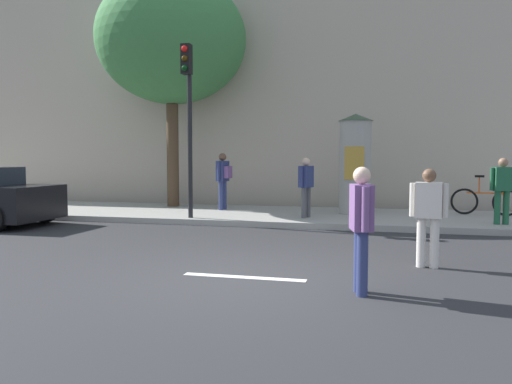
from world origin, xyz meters
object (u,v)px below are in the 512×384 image
(traffic_light, at_px, (188,103))
(pedestrian_tallest, at_px, (361,221))
(poster_column, at_px, (355,163))
(pedestrian_in_light_jacket, at_px, (223,176))
(street_tree, at_px, (171,40))
(pedestrian_near_pole, at_px, (428,211))
(bicycle_leaning, at_px, (485,201))
(pedestrian_in_dark_shirt, at_px, (306,183))
(pedestrian_with_bag, at_px, (502,186))

(traffic_light, height_order, pedestrian_tallest, traffic_light)
(traffic_light, height_order, poster_column, traffic_light)
(pedestrian_tallest, xyz_separation_m, pedestrian_in_light_jacket, (-4.35, 7.97, 0.24))
(street_tree, bearing_deg, pedestrian_near_pole, -43.35)
(pedestrian_near_pole, bearing_deg, bicycle_leaning, 72.47)
(pedestrian_near_pole, bearing_deg, pedestrian_tallest, -117.91)
(pedestrian_tallest, height_order, pedestrian_in_dark_shirt, pedestrian_in_dark_shirt)
(traffic_light, height_order, street_tree, street_tree)
(poster_column, bearing_deg, bicycle_leaning, 6.82)
(pedestrian_near_pole, bearing_deg, pedestrian_with_bag, 65.82)
(pedestrian_in_light_jacket, relative_size, pedestrian_in_dark_shirt, 1.09)
(poster_column, xyz_separation_m, pedestrian_near_pole, (1.42, -6.09, -0.67))
(traffic_light, distance_m, pedestrian_near_pole, 7.13)
(street_tree, height_order, pedestrian_with_bag, street_tree)
(poster_column, relative_size, pedestrian_tallest, 1.74)
(poster_column, height_order, pedestrian_near_pole, poster_column)
(pedestrian_tallest, bearing_deg, pedestrian_in_dark_shirt, 104.01)
(poster_column, bearing_deg, traffic_light, -152.19)
(pedestrian_tallest, height_order, pedestrian_with_bag, pedestrian_with_bag)
(traffic_light, xyz_separation_m, pedestrian_tallest, (4.57, -5.73, -2.19))
(street_tree, bearing_deg, poster_column, -7.00)
(pedestrian_near_pole, height_order, pedestrian_with_bag, pedestrian_with_bag)
(pedestrian_in_dark_shirt, bearing_deg, pedestrian_near_pole, -61.49)
(poster_column, bearing_deg, pedestrian_with_bag, -24.03)
(pedestrian_with_bag, xyz_separation_m, pedestrian_in_light_jacket, (-7.35, 1.62, 0.11))
(traffic_light, xyz_separation_m, pedestrian_in_dark_shirt, (2.92, 0.87, -2.06))
(bicycle_leaning, bearing_deg, street_tree, 178.17)
(poster_column, height_order, bicycle_leaning, poster_column)
(pedestrian_tallest, bearing_deg, traffic_light, 128.55)
(poster_column, distance_m, pedestrian_with_bag, 3.82)
(street_tree, xyz_separation_m, bicycle_leaning, (9.26, -0.30, -4.88))
(pedestrian_tallest, xyz_separation_m, pedestrian_with_bag, (3.00, 6.35, 0.13))
(poster_column, xyz_separation_m, pedestrian_with_bag, (3.46, -1.54, -0.51))
(street_tree, distance_m, pedestrian_in_dark_shirt, 6.66)
(traffic_light, distance_m, bicycle_leaning, 8.41)
(pedestrian_in_light_jacket, bearing_deg, traffic_light, -95.51)
(poster_column, xyz_separation_m, pedestrian_in_dark_shirt, (-1.19, -1.30, -0.51))
(pedestrian_near_pole, bearing_deg, street_tree, 136.65)
(pedestrian_with_bag, bearing_deg, street_tree, 166.31)
(pedestrian_with_bag, distance_m, bicycle_leaning, 2.02)
(street_tree, height_order, bicycle_leaning, street_tree)
(poster_column, xyz_separation_m, street_tree, (-5.79, 0.71, 3.86))
(pedestrian_with_bag, bearing_deg, traffic_light, -175.29)
(street_tree, bearing_deg, pedestrian_in_light_jacket, -18.54)
(poster_column, relative_size, street_tree, 0.38)
(pedestrian_near_pole, height_order, bicycle_leaning, pedestrian_near_pole)
(pedestrian_with_bag, bearing_deg, pedestrian_near_pole, -114.18)
(pedestrian_near_pole, distance_m, pedestrian_with_bag, 4.99)
(poster_column, bearing_deg, pedestrian_in_dark_shirt, -132.37)
(traffic_light, distance_m, pedestrian_with_bag, 7.87)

